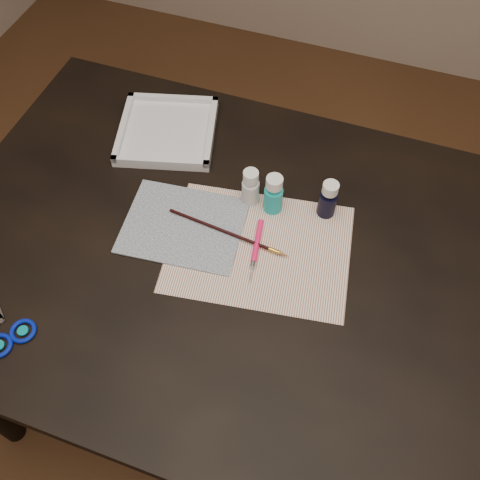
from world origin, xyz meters
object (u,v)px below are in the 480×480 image
(paper, at_px, (259,248))
(paint_bottle_navy, at_px, (328,199))
(paint_bottle_white, at_px, (251,187))
(palette_tray, at_px, (167,131))
(canvas, at_px, (183,225))
(paint_bottle_cyan, at_px, (273,194))

(paper, relative_size, paint_bottle_navy, 3.97)
(paint_bottle_white, distance_m, paint_bottle_navy, 0.17)
(paint_bottle_white, height_order, paint_bottle_navy, paint_bottle_navy)
(paint_bottle_white, relative_size, paint_bottle_navy, 0.98)
(paper, xyz_separation_m, palette_tray, (-0.31, 0.24, 0.01))
(paper, height_order, palette_tray, palette_tray)
(canvas, distance_m, paint_bottle_cyan, 0.20)
(paint_bottle_cyan, bearing_deg, paint_bottle_navy, 13.54)
(palette_tray, bearing_deg, canvas, -59.35)
(canvas, distance_m, paint_bottle_navy, 0.31)
(canvas, relative_size, paint_bottle_navy, 2.66)
(paper, xyz_separation_m, canvas, (-0.17, -0.00, 0.00))
(paint_bottle_navy, relative_size, palette_tray, 0.42)
(paint_bottle_white, bearing_deg, paint_bottle_cyan, -5.07)
(paper, height_order, paint_bottle_cyan, paint_bottle_cyan)
(paper, distance_m, canvas, 0.17)
(canvas, bearing_deg, paint_bottle_white, 45.63)
(canvas, height_order, paint_bottle_white, paint_bottle_white)
(paint_bottle_navy, height_order, palette_tray, paint_bottle_navy)
(paint_bottle_navy, distance_m, palette_tray, 0.43)
(paper, relative_size, paint_bottle_white, 4.05)
(canvas, height_order, paint_bottle_cyan, paint_bottle_cyan)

